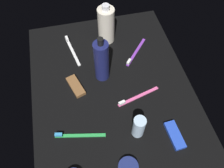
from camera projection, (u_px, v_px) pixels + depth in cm
name	position (u px, v px, depth cm)	size (l,w,h in cm)	color
ground_plane	(112.00, 89.00, 91.78)	(84.00, 64.00, 1.20)	black
lotion_bottle	(102.00, 61.00, 86.63)	(5.83, 5.83, 21.67)	navy
bodywash_bottle	(106.00, 25.00, 99.12)	(7.38, 7.38, 19.13)	silver
deodorant_stick	(139.00, 127.00, 76.65)	(4.28, 4.28, 10.17)	silver
toothbrush_green	(77.00, 135.00, 79.66)	(4.88, 17.86, 2.10)	green
toothbrush_pink	(136.00, 97.00, 88.23)	(5.63, 17.73, 2.10)	#E55999
toothbrush_white	(72.00, 49.00, 102.07)	(17.87, 4.84, 2.10)	white
toothbrush_purple	(135.00, 53.00, 100.79)	(14.31, 12.79, 2.10)	purple
snack_bar_brown	(76.00, 86.00, 90.92)	(10.40, 4.00, 1.50)	brown
snack_bar_blue	(175.00, 135.00, 79.54)	(10.40, 4.00, 1.50)	blue
cream_tin_right	(128.00, 167.00, 73.40)	(6.73, 6.73, 1.76)	navy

